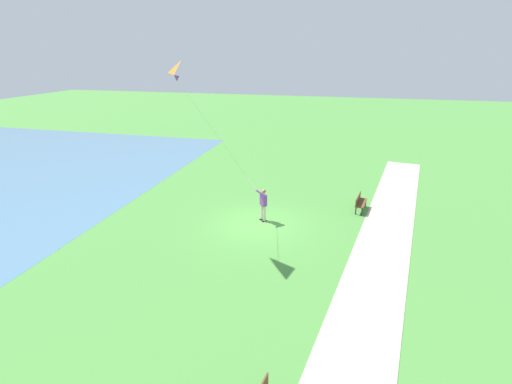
{
  "coord_description": "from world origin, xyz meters",
  "views": [
    {
      "loc": [
        -4.17,
        16.7,
        8.27
      ],
      "look_at": [
        -0.06,
        0.72,
        2.06
      ],
      "focal_mm": 26.08,
      "sensor_mm": 36.0,
      "label": 1
    }
  ],
  "objects": [
    {
      "name": "ground_plane",
      "position": [
        0.0,
        0.0,
        0.0
      ],
      "size": [
        120.0,
        120.0,
        0.0
      ],
      "primitive_type": "plane",
      "color": "#4C8E3D"
    },
    {
      "name": "park_bench_near_walkway",
      "position": [
        -5.01,
        -3.21,
        0.51
      ],
      "size": [
        0.68,
        1.55,
        0.88
      ],
      "color": "brown",
      "rests_on": "ground"
    },
    {
      "name": "flying_kite",
      "position": [
        2.69,
        2.12,
        7.51
      ],
      "size": [
        3.11,
        3.09,
        6.17
      ],
      "color": "orange"
    },
    {
      "name": "person_kite_flyer",
      "position": [
        -0.11,
        -0.54,
        1.05
      ],
      "size": [
        0.6,
        0.59,
        1.83
      ],
      "color": "#232328",
      "rests_on": "ground"
    },
    {
      "name": "walkway_path",
      "position": [
        -5.84,
        2.0,
        0.01
      ],
      "size": [
        7.65,
        31.96,
        0.02
      ],
      "primitive_type": "cube",
      "rotation": [
        0.0,
        0.0,
        -0.17
      ],
      "color": "#B7AD99",
      "rests_on": "ground"
    }
  ]
}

